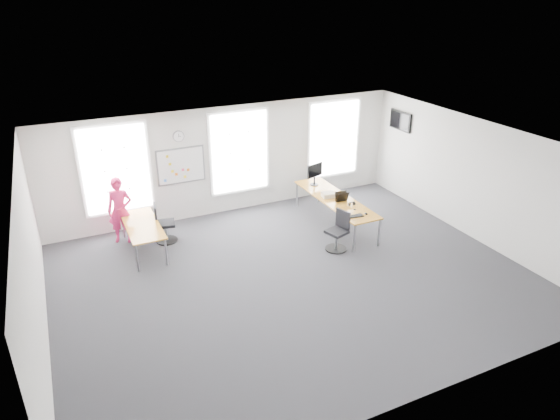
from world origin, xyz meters
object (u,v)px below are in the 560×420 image
monitor (315,172)px  headphones (352,204)px  person (120,210)px  desk_left (142,227)px  chair_left (163,225)px  keyboard (355,216)px  desk_right (335,200)px  chair_right (338,233)px

monitor → headphones: bearing=-101.9°
person → headphones: 5.78m
desk_left → chair_left: 0.64m
person → keyboard: size_ratio=4.12×
desk_right → chair_right: 1.39m
desk_right → chair_right: chair_right is taller
desk_right → keyboard: bearing=-97.0°
desk_right → headphones: (0.13, -0.59, 0.10)m
person → headphones: person is taller
desk_right → desk_left: 4.96m
desk_right → keyboard: keyboard is taller
person → keyboard: (5.14, -2.63, -0.07)m
keyboard → headphones: size_ratio=2.32×
chair_left → headphones: chair_left is taller
chair_right → headphones: (0.75, 0.62, 0.38)m
chair_left → keyboard: chair_left is taller
chair_right → monitor: bearing=148.9°
chair_right → desk_left: bearing=-130.8°
chair_right → desk_right: bearing=136.0°
desk_left → keyboard: (4.76, -1.89, 0.13)m
headphones → monitor: 1.69m
chair_right → monitor: monitor is taller
chair_right → person: person is taller
desk_right → headphones: bearing=-77.8°
chair_left → keyboard: bearing=-106.9°
desk_left → chair_right: bearing=-24.0°
chair_right → keyboard: chair_right is taller
headphones → monitor: size_ratio=0.28×
desk_right → headphones: 0.61m
monitor → desk_left: bearing=166.5°
desk_left → keyboard: 5.13m
desk_right → person: bearing=164.7°
chair_left → person: size_ratio=0.60×
headphones → monitor: bearing=111.7°
person → monitor: (5.24, -0.38, 0.30)m
desk_left → headphones: 5.20m
chair_left → chair_right: bearing=-110.0°
desk_left → monitor: size_ratio=3.09×
desk_left → chair_right: 4.70m
desk_right → monitor: bearing=92.2°
desk_left → headphones: (5.04, -1.29, 0.16)m
chair_right → person: 5.38m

